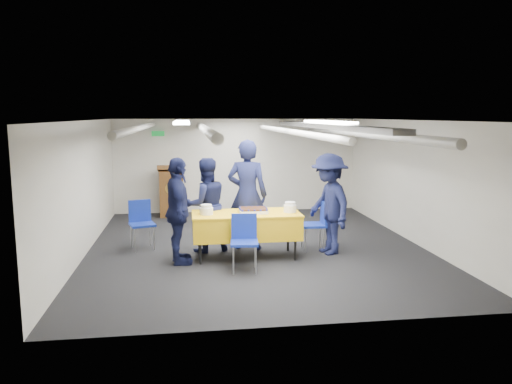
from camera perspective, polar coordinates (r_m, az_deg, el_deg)
ground at (r=9.21m, az=0.02°, el=-6.28°), size 7.00×7.00×0.00m
room_shell at (r=9.32m, az=0.24°, el=5.22°), size 6.00×7.00×2.30m
serving_table at (r=8.42m, az=-1.13°, el=-3.80°), size 1.81×0.84×0.77m
sheet_cake at (r=8.38m, az=-0.31°, el=-2.11°), size 0.48×0.37×0.09m
plate_stack_left at (r=8.26m, az=-5.70°, el=-2.05°), size 0.22×0.22×0.17m
plate_stack_right at (r=8.43m, az=3.91°, el=-1.77°), size 0.22×0.22×0.17m
podium at (r=11.99m, az=-9.62°, el=0.13°), size 0.62×0.53×1.25m
chair_near at (r=7.77m, az=-1.36°, el=-5.08°), size 0.46×0.46×0.87m
chair_right at (r=8.98m, az=7.08°, el=-3.24°), size 0.43×0.43×0.87m
chair_left at (r=9.26m, az=-13.00°, el=-3.04°), size 0.52×0.52×0.87m
sailor_a at (r=8.90m, az=-1.01°, el=-0.30°), size 0.83×0.67×1.97m
sailor_b at (r=8.80m, az=-5.77°, el=-1.49°), size 0.94×0.82×1.66m
sailor_c at (r=8.10m, az=-8.90°, el=-2.19°), size 0.51×1.05×1.73m
sailor_d at (r=8.70m, az=8.32°, el=-1.36°), size 0.89×1.25×1.75m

